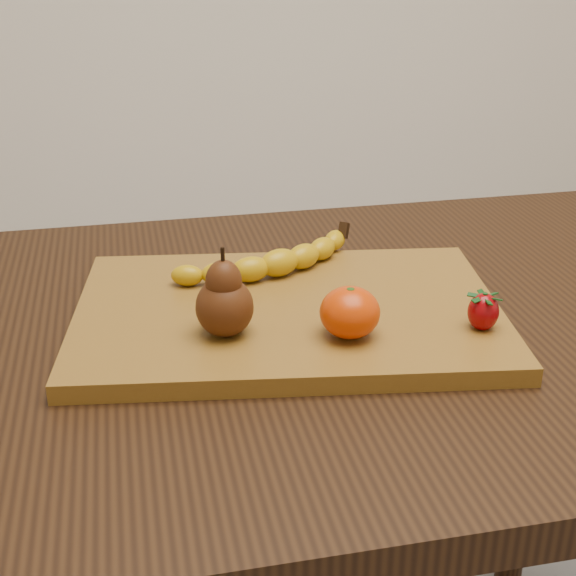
{
  "coord_description": "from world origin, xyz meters",
  "views": [
    {
      "loc": [
        -0.21,
        -0.75,
        1.16
      ],
      "look_at": [
        -0.05,
        -0.0,
        0.8
      ],
      "focal_mm": 50.0,
      "sensor_mm": 36.0,
      "label": 1
    }
  ],
  "objects": [
    {
      "name": "table",
      "position": [
        0.0,
        0.0,
        0.66
      ],
      "size": [
        1.0,
        0.7,
        0.76
      ],
      "color": "black",
      "rests_on": "ground"
    },
    {
      "name": "cutting_board",
      "position": [
        -0.05,
        -0.0,
        0.77
      ],
      "size": [
        0.49,
        0.36,
        0.02
      ],
      "primitive_type": "cube",
      "rotation": [
        0.0,
        0.0,
        -0.14
      ],
      "color": "brown",
      "rests_on": "table"
    },
    {
      "name": "banana",
      "position": [
        -0.04,
        0.08,
        0.8
      ],
      "size": [
        0.21,
        0.12,
        0.03
      ],
      "primitive_type": null,
      "rotation": [
        0.0,
        0.0,
        0.35
      ],
      "color": "#C79D09",
      "rests_on": "cutting_board"
    },
    {
      "name": "pear",
      "position": [
        -0.12,
        -0.05,
        0.82
      ],
      "size": [
        0.06,
        0.06,
        0.09
      ],
      "primitive_type": null,
      "rotation": [
        0.0,
        0.0,
        0.09
      ],
      "color": "#47210B",
      "rests_on": "cutting_board"
    },
    {
      "name": "mandarin",
      "position": [
        -0.0,
        -0.08,
        0.81
      ],
      "size": [
        0.07,
        0.07,
        0.05
      ],
      "primitive_type": "ellipsoid",
      "rotation": [
        0.0,
        0.0,
        -0.16
      ],
      "color": "#CD3602",
      "rests_on": "cutting_board"
    },
    {
      "name": "strawberry",
      "position": [
        0.13,
        -0.09,
        0.8
      ],
      "size": [
        0.04,
        0.04,
        0.04
      ],
      "primitive_type": null,
      "rotation": [
        0.0,
        0.0,
        0.41
      ],
      "color": "#8D0308",
      "rests_on": "cutting_board"
    }
  ]
}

